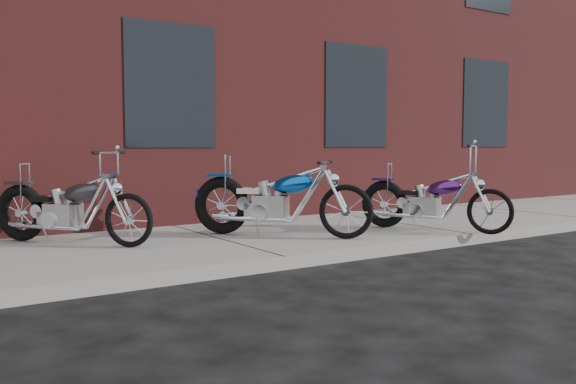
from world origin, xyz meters
TOP-DOWN VIEW (x-y plane):
  - ground at (0.00, 0.00)m, footprint 120.00×120.00m
  - sidewalk at (0.00, 1.50)m, footprint 22.00×3.00m
  - building_brick at (0.00, 8.00)m, footprint 22.00×10.00m
  - chopper_purple at (2.79, 0.54)m, footprint 1.06×1.93m
  - chopper_blue at (0.72, 1.27)m, footprint 1.66×1.90m
  - chopper_third at (-1.70, 2.13)m, footprint 1.44×1.79m

SIDE VIEW (x-z plane):
  - ground at x=0.00m, z-range 0.00..0.00m
  - sidewalk at x=0.00m, z-range 0.00..0.15m
  - chopper_purple at x=2.79m, z-range -0.06..1.13m
  - chopper_third at x=-1.70m, z-range -0.01..1.11m
  - chopper_blue at x=0.72m, z-range 0.06..1.11m
  - building_brick at x=0.00m, z-range 0.00..8.00m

